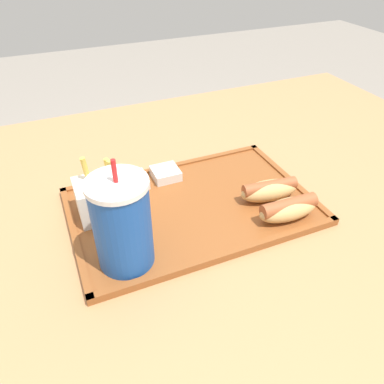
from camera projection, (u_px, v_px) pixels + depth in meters
The scene contains 8 objects.
dining_table at pixel (206, 316), 0.97m from camera, with size 1.41×1.02×0.77m.
food_tray at pixel (192, 207), 0.71m from camera, with size 0.45×0.29×0.01m.
soda_cup at pixel (122, 223), 0.55m from camera, with size 0.09×0.09×0.19m.
hot_dog_far at pixel (288, 208), 0.67m from camera, with size 0.12×0.05×0.04m.
hot_dog_near at pixel (269, 190), 0.71m from camera, with size 0.12×0.06×0.04m.
fries_carton at pixel (103, 197), 0.67m from camera, with size 0.09×0.07×0.11m.
sauce_cup_mayo at pixel (166, 173), 0.78m from camera, with size 0.05×0.05×0.02m.
sauce_cup_ketchup at pixel (133, 181), 0.76m from camera, with size 0.05×0.05×0.02m.
Camera 1 is at (0.26, 0.53, 1.22)m, focal length 35.00 mm.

